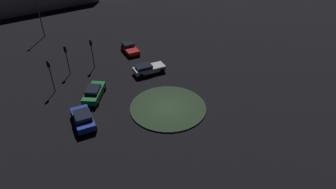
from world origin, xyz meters
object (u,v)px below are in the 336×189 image
(car_red, at_px, (130,48))
(traffic_light_southeast, at_px, (50,70))
(traffic_light_southeast_far, at_px, (92,48))
(streetlamp_southeast, at_px, (36,3))
(car_blue, at_px, (83,118))
(car_green, at_px, (94,93))
(traffic_light_southeast_near, at_px, (66,54))
(car_silver, at_px, (148,69))

(car_red, bearing_deg, traffic_light_southeast, -63.10)
(traffic_light_southeast_far, bearing_deg, streetlamp_southeast, 177.26)
(traffic_light_southeast, distance_m, streetlamp_southeast, 19.30)
(car_blue, xyz_separation_m, traffic_light_southeast_far, (-2.35, -12.63, 2.24))
(streetlamp_southeast, bearing_deg, car_green, 106.77)
(car_green, xyz_separation_m, traffic_light_southeast_far, (-0.74, -7.83, 2.29))
(car_red, xyz_separation_m, traffic_light_southeast_near, (9.30, 4.20, 2.29))
(car_silver, relative_size, streetlamp_southeast, 0.48)
(car_green, xyz_separation_m, traffic_light_southeast_near, (2.69, -7.03, 2.22))
(car_blue, distance_m, traffic_light_southeast_near, 12.07)
(traffic_light_southeast_far, height_order, streetlamp_southeast, streetlamp_southeast)
(car_red, distance_m, traffic_light_southeast_far, 7.18)
(car_silver, xyz_separation_m, streetlamp_southeast, (14.40, -18.06, 5.21))
(car_blue, relative_size, traffic_light_southeast, 1.00)
(car_green, bearing_deg, traffic_light_southeast_near, 43.00)
(streetlamp_southeast, bearing_deg, traffic_light_southeast_far, 117.54)
(car_silver, bearing_deg, car_blue, -146.40)
(car_green, height_order, car_silver, car_green)
(car_green, relative_size, streetlamp_southeast, 0.50)
(streetlamp_southeast, bearing_deg, car_silver, 128.57)
(traffic_light_southeast, bearing_deg, traffic_light_southeast_near, 95.11)
(car_silver, bearing_deg, car_green, -162.65)
(traffic_light_southeast_near, relative_size, streetlamp_southeast, 0.44)
(car_red, relative_size, car_green, 0.85)
(traffic_light_southeast_near, bearing_deg, streetlamp_southeast, 152.23)
(car_green, relative_size, car_silver, 1.03)
(traffic_light_southeast_near, distance_m, traffic_light_southeast_far, 3.52)
(car_blue, bearing_deg, traffic_light_southeast_far, -19.22)
(streetlamp_southeast, bearing_deg, car_blue, 100.59)
(car_blue, relative_size, car_green, 0.93)
(traffic_light_southeast_far, bearing_deg, car_green, -35.69)
(car_red, relative_size, car_silver, 0.88)
(car_green, distance_m, traffic_light_southeast_near, 7.85)
(traffic_light_southeast_near, relative_size, traffic_light_southeast_far, 0.97)
(car_blue, relative_size, traffic_light_southeast_near, 1.04)
(car_red, distance_m, traffic_light_southeast, 14.20)
(car_red, bearing_deg, streetlamp_southeast, -138.40)
(car_red, height_order, streetlamp_southeast, streetlamp_southeast)
(car_blue, xyz_separation_m, traffic_light_southeast, (3.05, -7.75, 2.29))
(car_red, relative_size, car_blue, 0.92)
(car_silver, height_order, traffic_light_southeast_near, traffic_light_southeast_near)
(car_blue, relative_size, streetlamp_southeast, 0.46)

